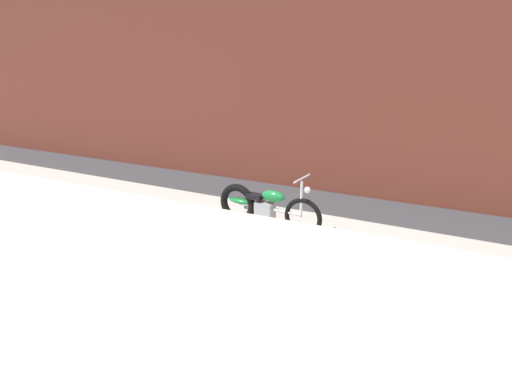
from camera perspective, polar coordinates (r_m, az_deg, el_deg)
ground_plane at (r=5.71m, az=-5.27°, el=-13.32°), size 80.00×80.00×0.00m
sidewalk_slab at (r=7.07m, az=2.48°, el=-6.96°), size 36.00×3.50×0.01m
brick_building_wall at (r=9.69m, az=11.82°, el=15.89°), size 36.00×0.50×5.47m
motorcycle_green at (r=7.65m, az=0.68°, el=-1.87°), size 2.01×0.58×1.03m
traffic_cone at (r=6.05m, az=22.52°, el=-10.14°), size 0.40×0.40×0.55m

